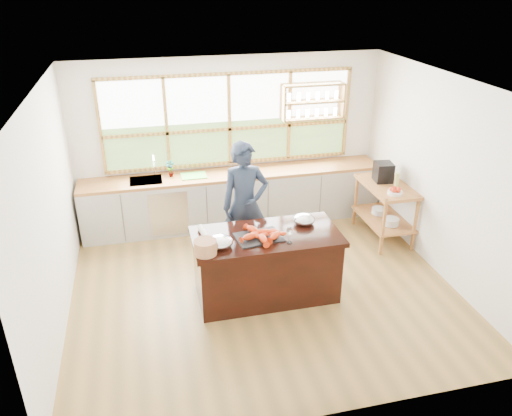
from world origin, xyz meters
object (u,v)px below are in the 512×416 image
object	(u,v)px
espresso_machine	(383,172)
wicker_basket	(205,247)
island	(266,265)
cook	(245,205)

from	to	relation	value
espresso_machine	wicker_basket	bearing A→B (deg)	-145.08
island	cook	size ratio (longest dim) A/B	1.02
island	cook	bearing A→B (deg)	95.40
cook	espresso_machine	world-z (taller)	cook
island	wicker_basket	xyz separation A→B (m)	(-0.80, -0.28, 0.53)
cook	wicker_basket	bearing A→B (deg)	-123.48
espresso_machine	cook	bearing A→B (deg)	-162.94
island	cook	world-z (taller)	cook
island	wicker_basket	distance (m)	1.00
espresso_machine	wicker_basket	world-z (taller)	espresso_machine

